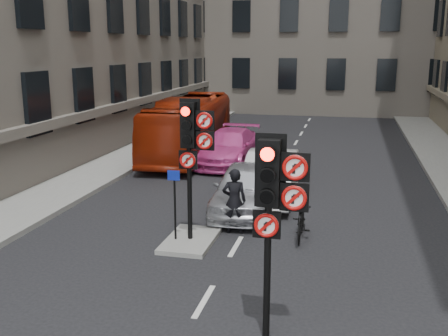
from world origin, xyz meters
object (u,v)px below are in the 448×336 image
at_px(bus_red, 190,126).
at_px(motorcycle, 301,219).
at_px(signal_far, 192,140).
at_px(car_silver, 245,188).
at_px(car_pink, 229,147).
at_px(signal_near, 274,195).
at_px(car_white, 271,176).
at_px(info_sign, 175,195).
at_px(motorcyclist, 234,201).

distance_m(bus_red, motorcycle, 11.49).
bearing_deg(signal_far, bus_red, 107.48).
bearing_deg(car_silver, motorcycle, -47.83).
relative_size(car_pink, motorcycle, 2.82).
bearing_deg(motorcycle, signal_far, -160.06).
distance_m(signal_near, car_white, 8.84).
bearing_deg(car_silver, bus_red, 115.14).
distance_m(car_silver, bus_red, 8.89).
bearing_deg(info_sign, car_white, 66.62).
bearing_deg(motorcycle, signal_near, -91.46).
distance_m(signal_far, info_sign, 1.48).
distance_m(signal_near, car_pink, 13.95).
relative_size(motorcycle, info_sign, 0.97).
height_order(signal_far, motorcycle, signal_far).
bearing_deg(motorcyclist, motorcycle, 167.24).
height_order(signal_near, motorcyclist, signal_near).
height_order(car_pink, motorcycle, car_pink).
relative_size(car_pink, info_sign, 2.75).
bearing_deg(signal_far, motorcyclist, 49.79).
bearing_deg(info_sign, motorcyclist, 38.96).
bearing_deg(signal_near, car_silver, 104.93).
bearing_deg(motorcycle, car_white, 109.77).
height_order(signal_near, bus_red, signal_near).
relative_size(car_white, bus_red, 0.48).
height_order(motorcycle, info_sign, info_sign).
xyz_separation_m(car_white, info_sign, (-1.76, -4.70, 0.53)).
height_order(car_silver, car_pink, car_silver).
bearing_deg(bus_red, signal_near, -71.65).
relative_size(signal_far, car_white, 0.77).
bearing_deg(bus_red, car_pink, -37.36).
xyz_separation_m(car_silver, car_white, (0.56, 1.64, 0.03)).
relative_size(signal_far, car_pink, 0.72).
relative_size(car_pink, motorcyclist, 2.79).
height_order(bus_red, info_sign, bus_red).
bearing_deg(motorcycle, bus_red, 120.94).
bearing_deg(bus_red, motorcyclist, -70.23).
distance_m(signal_near, bus_red, 15.97).
bearing_deg(motorcyclist, signal_near, 96.49).
relative_size(signal_far, bus_red, 0.37).
distance_m(car_white, info_sign, 5.05).
height_order(car_silver, info_sign, info_sign).
bearing_deg(car_white, signal_far, -107.88).
distance_m(car_silver, motorcycle, 2.69).
distance_m(car_white, motorcyclist, 3.58).
bearing_deg(motorcyclist, car_pink, -88.93).
relative_size(signal_near, info_sign, 1.97).
bearing_deg(signal_near, car_pink, 105.91).
height_order(motorcycle, motorcyclist, motorcyclist).
distance_m(signal_near, info_sign, 5.07).
bearing_deg(motorcycle, motorcyclist, 179.16).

